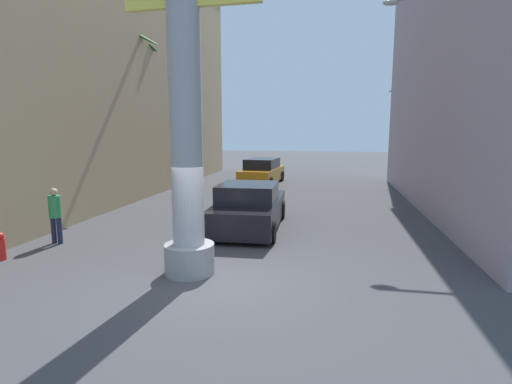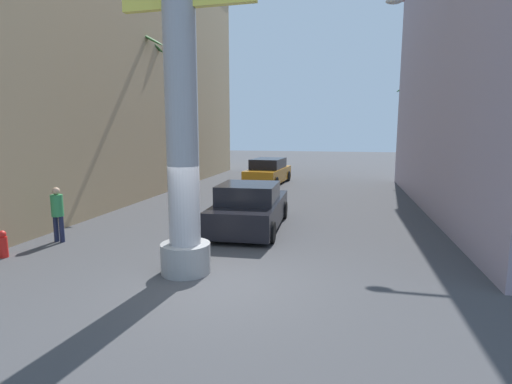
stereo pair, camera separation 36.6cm
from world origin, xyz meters
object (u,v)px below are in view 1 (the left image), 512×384
(palm_tree_far_right, at_px, (406,115))
(pedestrian_curb_left, at_px, (55,212))
(car_lead, at_px, (249,208))
(fire_hydrant, at_px, (1,246))
(neon_sign_pole, at_px, (183,13))
(street_lamp, at_px, (449,87))
(car_far, at_px, (262,172))
(palm_tree_mid_left, at_px, (132,94))

(palm_tree_far_right, height_order, pedestrian_curb_left, palm_tree_far_right)
(car_lead, bearing_deg, fire_hydrant, -141.71)
(neon_sign_pole, distance_m, pedestrian_curb_left, 6.89)
(street_lamp, distance_m, pedestrian_curb_left, 13.34)
(car_lead, height_order, car_far, same)
(street_lamp, xyz_separation_m, car_lead, (-6.58, -2.20, -4.04))
(car_lead, xyz_separation_m, pedestrian_curb_left, (-5.18, -2.82, 0.25))
(pedestrian_curb_left, bearing_deg, palm_tree_far_right, 54.45)
(street_lamp, height_order, palm_tree_far_right, street_lamp)
(fire_hydrant, bearing_deg, car_lead, 38.29)
(street_lamp, bearing_deg, pedestrian_curb_left, -156.89)
(palm_tree_far_right, xyz_separation_m, palm_tree_mid_left, (-14.16, -9.58, 0.75))
(car_lead, xyz_separation_m, palm_tree_mid_left, (-6.76, 5.20, 4.29))
(neon_sign_pole, xyz_separation_m, car_lead, (0.50, 4.43, -5.05))
(neon_sign_pole, bearing_deg, palm_tree_mid_left, 123.04)
(palm_tree_far_right, relative_size, palm_tree_mid_left, 0.81)
(pedestrian_curb_left, bearing_deg, street_lamp, 23.11)
(palm_tree_far_right, distance_m, fire_hydrant, 23.50)
(car_lead, xyz_separation_m, fire_hydrant, (-5.59, -4.41, -0.35))
(car_lead, distance_m, pedestrian_curb_left, 5.90)
(neon_sign_pole, xyz_separation_m, fire_hydrant, (-5.09, 0.02, -5.39))
(street_lamp, relative_size, car_lead, 1.61)
(fire_hydrant, bearing_deg, street_lamp, 28.53)
(street_lamp, height_order, car_lead, street_lamp)
(street_lamp, bearing_deg, neon_sign_pole, -136.87)
(palm_tree_mid_left, height_order, fire_hydrant, palm_tree_mid_left)
(street_lamp, height_order, car_far, street_lamp)
(palm_tree_mid_left, distance_m, fire_hydrant, 10.73)
(neon_sign_pole, xyz_separation_m, palm_tree_far_right, (7.90, 19.22, -1.51))
(neon_sign_pole, xyz_separation_m, pedestrian_curb_left, (-4.68, 1.62, -4.80))
(street_lamp, bearing_deg, car_lead, -161.49)
(palm_tree_mid_left, height_order, pedestrian_curb_left, palm_tree_mid_left)
(neon_sign_pole, distance_m, street_lamp, 9.76)
(car_far, xyz_separation_m, palm_tree_mid_left, (-5.28, -6.04, 4.25))
(neon_sign_pole, distance_m, palm_tree_mid_left, 11.51)
(street_lamp, xyz_separation_m, fire_hydrant, (-12.17, -6.62, -4.39))
(car_far, bearing_deg, palm_tree_mid_left, -131.16)
(palm_tree_far_right, distance_m, pedestrian_curb_left, 21.88)
(palm_tree_far_right, relative_size, fire_hydrant, 8.92)
(car_lead, height_order, fire_hydrant, car_lead)
(palm_tree_far_right, bearing_deg, car_far, -158.23)
(neon_sign_pole, distance_m, palm_tree_far_right, 20.83)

